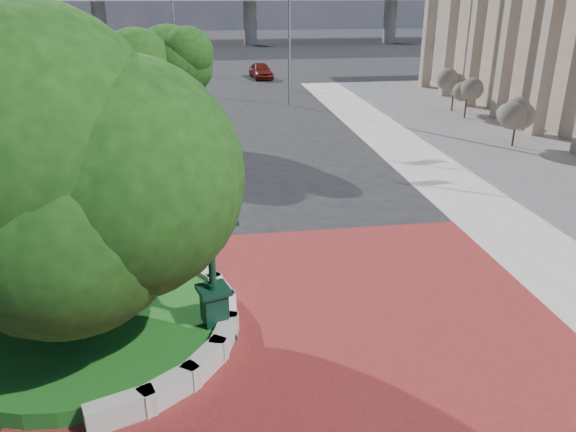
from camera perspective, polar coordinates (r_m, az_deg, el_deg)
The scene contains 13 objects.
ground at distance 13.73m, azimuth 1.65°, elevation -10.17°, with size 200.00×200.00×0.00m, color black.
plaza at distance 12.90m, azimuth 2.46°, elevation -12.44°, with size 12.00×12.00×0.04m, color maroon.
planter_wall at distance 13.43m, azimuth -9.96°, elevation -9.98°, with size 2.96×6.77×0.54m.
grass_bed at distance 13.76m, azimuth -19.68°, elevation -10.57°, with size 6.10×6.10×0.40m, color #164E16.
tree_planter at distance 12.30m, azimuth -21.76°, elevation 3.46°, with size 5.20×5.20×6.33m.
tree_street at distance 29.75m, azimuth -12.54°, elevation 13.71°, with size 4.40×4.40×5.45m.
post_clock at distance 11.92m, azimuth -7.88°, elevation -2.19°, with size 1.12×1.12×4.49m.
parked_car at distance 50.67m, azimuth -2.77°, elevation 14.54°, with size 1.59×3.95×1.35m, color #53120B.
street_lamp_near at distance 38.12m, azimuth 0.48°, elevation 19.29°, with size 2.03×0.80×9.30m.
street_lamp_far at distance 56.55m, azimuth -11.39°, elevation 19.93°, with size 2.09×0.74×9.49m.
shrub_near at distance 29.99m, azimuth 22.21°, elevation 9.47°, with size 1.20×1.20×2.20m.
shrub_mid at distance 35.86m, azimuth 17.76°, elevation 11.89°, with size 1.20×1.20×2.20m.
shrub_far at distance 37.86m, azimuth 16.53°, elevation 12.52°, with size 1.20×1.20×2.20m.
Camera 1 is at (-2.13, -11.41, 7.33)m, focal length 35.00 mm.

